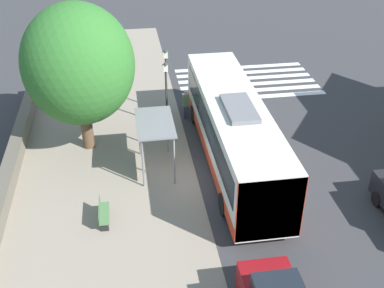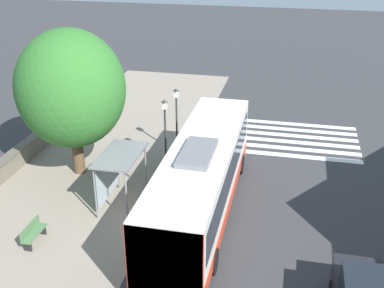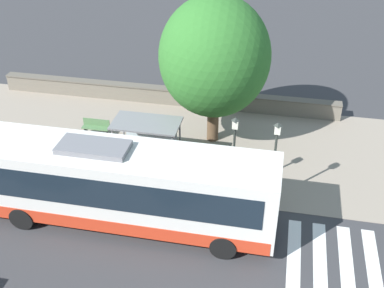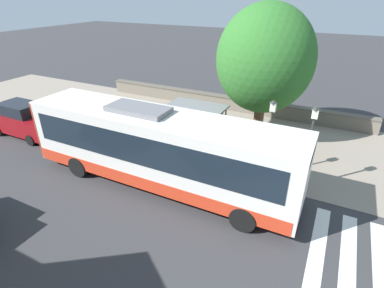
{
  "view_description": "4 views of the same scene",
  "coord_description": "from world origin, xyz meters",
  "px_view_note": "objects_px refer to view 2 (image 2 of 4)",
  "views": [
    {
      "loc": [
        -3.01,
        -18.29,
        13.23
      ],
      "look_at": [
        0.02,
        1.56,
        0.8
      ],
      "focal_mm": 45.0,
      "sensor_mm": 36.0,
      "label": 1
    },
    {
      "loc": [
        5.42,
        -17.02,
        11.82
      ],
      "look_at": [
        0.74,
        4.15,
        1.85
      ],
      "focal_mm": 45.0,
      "sensor_mm": 36.0,
      "label": 2
    },
    {
      "loc": [
        15.98,
        6.59,
        13.18
      ],
      "look_at": [
        -0.51,
        3.23,
        2.52
      ],
      "focal_mm": 45.0,
      "sensor_mm": 36.0,
      "label": 3
    },
    {
      "loc": [
        11.42,
        7.26,
        7.87
      ],
      "look_at": [
        0.53,
        1.79,
        1.61
      ],
      "focal_mm": 28.0,
      "sensor_mm": 36.0,
      "label": 4
    }
  ],
  "objects_px": {
    "pedestrian": "(190,147)",
    "bench": "(33,233)",
    "street_lamp_near": "(165,128)",
    "street_lamp_far": "(177,116)",
    "shade_tree": "(71,89)",
    "bus_shelter": "(117,163)",
    "bus": "(202,178)"
  },
  "relations": [
    {
      "from": "bus",
      "to": "bench",
      "type": "distance_m",
      "value": 7.27
    },
    {
      "from": "pedestrian",
      "to": "shade_tree",
      "type": "distance_m",
      "value": 6.84
    },
    {
      "from": "bus_shelter",
      "to": "shade_tree",
      "type": "height_order",
      "value": "shade_tree"
    },
    {
      "from": "bench",
      "to": "pedestrian",
      "type": "bearing_deg",
      "value": 61.01
    },
    {
      "from": "bus",
      "to": "shade_tree",
      "type": "xyz_separation_m",
      "value": [
        -6.98,
        2.54,
        2.69
      ]
    },
    {
      "from": "pedestrian",
      "to": "street_lamp_near",
      "type": "height_order",
      "value": "street_lamp_near"
    },
    {
      "from": "bus",
      "to": "street_lamp_far",
      "type": "xyz_separation_m",
      "value": [
        -2.57,
        5.8,
        0.44
      ]
    },
    {
      "from": "street_lamp_near",
      "to": "street_lamp_far",
      "type": "bearing_deg",
      "value": 84.03
    },
    {
      "from": "bus",
      "to": "bus_shelter",
      "type": "height_order",
      "value": "bus"
    },
    {
      "from": "bench",
      "to": "street_lamp_near",
      "type": "relative_size",
      "value": 0.38
    },
    {
      "from": "bus_shelter",
      "to": "shade_tree",
      "type": "xyz_separation_m",
      "value": [
        -3.13,
        2.5,
        2.41
      ]
    },
    {
      "from": "street_lamp_far",
      "to": "shade_tree",
      "type": "height_order",
      "value": "shade_tree"
    },
    {
      "from": "bench",
      "to": "street_lamp_near",
      "type": "distance_m",
      "value": 8.57
    },
    {
      "from": "bus",
      "to": "bench",
      "type": "xyz_separation_m",
      "value": [
        -6.21,
        -3.53,
        -1.38
      ]
    },
    {
      "from": "bus_shelter",
      "to": "pedestrian",
      "type": "xyz_separation_m",
      "value": [
        2.26,
        4.77,
        -1.14
      ]
    },
    {
      "from": "pedestrian",
      "to": "street_lamp_near",
      "type": "relative_size",
      "value": 0.44
    },
    {
      "from": "shade_tree",
      "to": "pedestrian",
      "type": "bearing_deg",
      "value": 22.86
    },
    {
      "from": "bus",
      "to": "street_lamp_near",
      "type": "height_order",
      "value": "street_lamp_near"
    },
    {
      "from": "street_lamp_near",
      "to": "street_lamp_far",
      "type": "height_order",
      "value": "street_lamp_far"
    },
    {
      "from": "bus",
      "to": "street_lamp_far",
      "type": "height_order",
      "value": "street_lamp_far"
    },
    {
      "from": "bus_shelter",
      "to": "street_lamp_far",
      "type": "bearing_deg",
      "value": 77.49
    },
    {
      "from": "shade_tree",
      "to": "bench",
      "type": "bearing_deg",
      "value": -82.79
    },
    {
      "from": "pedestrian",
      "to": "bus",
      "type": "bearing_deg",
      "value": -71.72
    },
    {
      "from": "bus",
      "to": "street_lamp_far",
      "type": "distance_m",
      "value": 6.36
    },
    {
      "from": "street_lamp_far",
      "to": "shade_tree",
      "type": "xyz_separation_m",
      "value": [
        -4.41,
        -3.26,
        2.25
      ]
    },
    {
      "from": "street_lamp_near",
      "to": "street_lamp_far",
      "type": "xyz_separation_m",
      "value": [
        0.18,
        1.7,
        0.03
      ]
    },
    {
      "from": "bench",
      "to": "street_lamp_near",
      "type": "bearing_deg",
      "value": 65.59
    },
    {
      "from": "street_lamp_near",
      "to": "bus",
      "type": "bearing_deg",
      "value": -56.19
    },
    {
      "from": "bus",
      "to": "bench",
      "type": "relative_size",
      "value": 8.43
    },
    {
      "from": "bus",
      "to": "bus_shelter",
      "type": "relative_size",
      "value": 4.03
    },
    {
      "from": "street_lamp_near",
      "to": "bench",
      "type": "bearing_deg",
      "value": -114.41
    },
    {
      "from": "pedestrian",
      "to": "bench",
      "type": "bearing_deg",
      "value": -118.99
    }
  ]
}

